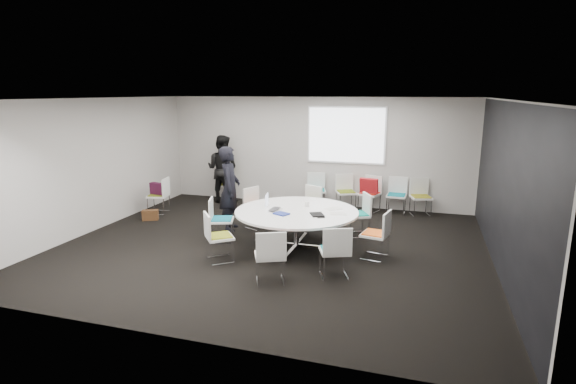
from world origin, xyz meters
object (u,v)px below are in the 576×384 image
(laptop, at_px, (277,210))
(chair_person_back, at_px, (225,191))
(conference_table, at_px, (297,220))
(chair_ring_b, at_px, (357,223))
(chair_back_d, at_px, (396,202))
(chair_ring_h, at_px, (335,261))
(person_main, at_px, (230,189))
(chair_back_a, at_px, (316,197))
(chair_ring_d, at_px, (257,216))
(chair_back_b, at_px, (346,199))
(cup, at_px, (307,204))
(chair_back_c, at_px, (370,200))
(chair_back_e, at_px, (420,204))
(chair_ring_f, at_px, (219,246))
(chair_ring_g, at_px, (270,266))
(chair_spare_left, at_px, (159,202))
(person_back, at_px, (222,169))
(brown_bag, at_px, (150,215))
(maroon_bag, at_px, (158,189))
(chair_ring_e, at_px, (222,228))
(chair_ring_c, at_px, (308,214))
(chair_ring_a, at_px, (375,243))

(laptop, bearing_deg, chair_person_back, 42.35)
(laptop, bearing_deg, conference_table, -71.07)
(chair_ring_b, bearing_deg, chair_back_d, -45.66)
(chair_ring_h, bearing_deg, person_main, 122.38)
(chair_back_a, height_order, chair_back_d, same)
(person_main, bearing_deg, chair_ring_d, -77.06)
(chair_back_b, relative_size, cup, 9.78)
(chair_back_a, distance_m, chair_back_c, 1.36)
(chair_ring_d, height_order, chair_back_e, same)
(chair_person_back, bearing_deg, chair_ring_h, 108.34)
(chair_ring_b, bearing_deg, chair_back_a, 6.11)
(chair_ring_f, distance_m, chair_ring_g, 1.31)
(chair_back_e, distance_m, laptop, 4.13)
(chair_ring_f, xyz_separation_m, chair_back_c, (2.12, 4.19, 0.00))
(chair_back_a, bearing_deg, laptop, 73.83)
(chair_ring_f, height_order, chair_back_d, same)
(chair_ring_g, height_order, chair_ring_h, same)
(chair_spare_left, xyz_separation_m, laptop, (3.54, -1.49, 0.47))
(chair_ring_f, bearing_deg, chair_back_c, 114.98)
(person_main, distance_m, person_back, 2.55)
(brown_bag, bearing_deg, chair_back_e, 20.84)
(chair_ring_h, relative_size, maroon_bag, 2.20)
(chair_back_c, bearing_deg, chair_ring_e, 71.49)
(conference_table, relative_size, chair_ring_c, 2.65)
(chair_ring_f, distance_m, chair_spare_left, 3.74)
(chair_back_c, bearing_deg, person_back, 22.33)
(chair_back_a, bearing_deg, brown_bag, 17.78)
(chair_ring_f, xyz_separation_m, chair_ring_h, (2.08, -0.11, 0.00))
(chair_back_c, relative_size, chair_back_d, 1.00)
(chair_ring_d, distance_m, chair_person_back, 2.75)
(chair_ring_g, height_order, chair_back_e, same)
(chair_spare_left, distance_m, maroon_bag, 0.34)
(chair_back_b, bearing_deg, person_back, -21.21)
(chair_back_a, bearing_deg, chair_ring_d, 52.84)
(chair_back_d, bearing_deg, chair_ring_b, 74.85)
(chair_ring_e, relative_size, chair_back_e, 1.00)
(chair_ring_a, relative_size, chair_spare_left, 1.00)
(person_main, bearing_deg, chair_ring_e, 176.09)
(chair_ring_h, distance_m, chair_back_a, 4.48)
(chair_spare_left, height_order, brown_bag, chair_spare_left)
(chair_ring_a, bearing_deg, chair_ring_d, 78.52)
(chair_ring_f, relative_size, chair_back_d, 1.00)
(chair_back_b, distance_m, chair_back_e, 1.82)
(chair_ring_b, bearing_deg, person_main, 70.02)
(conference_table, distance_m, laptop, 0.42)
(chair_ring_f, xyz_separation_m, chair_back_a, (0.76, 4.17, 0.00))
(chair_spare_left, bearing_deg, cup, -116.08)
(conference_table, relative_size, laptop, 6.78)
(chair_ring_e, relative_size, cup, 9.78)
(chair_back_c, distance_m, maroon_bag, 5.23)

